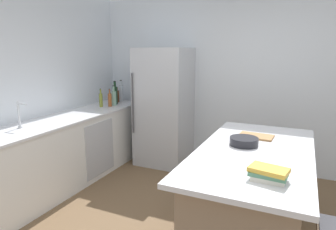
% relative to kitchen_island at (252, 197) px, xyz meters
% --- Properties ---
extents(wall_rear, '(6.00, 0.10, 2.60)m').
position_rel_kitchen_island_xyz_m(wall_rear, '(-0.40, 1.90, 0.84)').
color(wall_rear, silver).
rests_on(wall_rear, ground_plane).
extents(counter_run_left, '(0.68, 3.20, 0.92)m').
position_rel_kitchen_island_xyz_m(counter_run_left, '(-2.47, 0.17, -0.00)').
color(counter_run_left, silver).
rests_on(counter_run_left, ground_plane).
extents(kitchen_island, '(0.97, 1.92, 0.91)m').
position_rel_kitchen_island_xyz_m(kitchen_island, '(0.00, 0.00, 0.00)').
color(kitchen_island, '#8E755B').
rests_on(kitchen_island, ground_plane).
extents(refrigerator, '(0.77, 0.72, 1.81)m').
position_rel_kitchen_island_xyz_m(refrigerator, '(-1.61, 1.51, 0.45)').
color(refrigerator, '#B7BABF').
rests_on(refrigerator, ground_plane).
extents(sink_faucet, '(0.15, 0.05, 0.30)m').
position_rel_kitchen_island_xyz_m(sink_faucet, '(-2.52, -0.35, 0.61)').
color(sink_faucet, silver).
rests_on(sink_faucet, counter_run_left).
extents(soda_bottle, '(0.07, 0.07, 0.36)m').
position_rel_kitchen_island_xyz_m(soda_bottle, '(-2.50, 1.66, 0.61)').
color(soda_bottle, silver).
rests_on(soda_bottle, counter_run_left).
extents(syrup_bottle, '(0.06, 0.06, 0.25)m').
position_rel_kitchen_island_xyz_m(syrup_bottle, '(-2.51, 1.56, 0.56)').
color(syrup_bottle, '#5B3319').
rests_on(syrup_bottle, counter_run_left).
extents(hot_sauce_bottle, '(0.05, 0.05, 0.22)m').
position_rel_kitchen_island_xyz_m(hot_sauce_bottle, '(-2.48, 1.46, 0.54)').
color(hot_sauce_bottle, red).
rests_on(hot_sauce_bottle, counter_run_left).
extents(wine_bottle, '(0.08, 0.08, 0.38)m').
position_rel_kitchen_island_xyz_m(wine_bottle, '(-2.43, 1.37, 0.61)').
color(wine_bottle, '#19381E').
rests_on(wine_bottle, counter_run_left).
extents(gin_bottle, '(0.08, 0.08, 0.32)m').
position_rel_kitchen_island_xyz_m(gin_bottle, '(-2.38, 1.28, 0.58)').
color(gin_bottle, '#8CB79E').
rests_on(gin_bottle, counter_run_left).
extents(vinegar_bottle, '(0.06, 0.06, 0.28)m').
position_rel_kitchen_island_xyz_m(vinegar_bottle, '(-2.39, 1.17, 0.56)').
color(vinegar_bottle, '#994C23').
rests_on(vinegar_bottle, counter_run_left).
extents(olive_oil_bottle, '(0.05, 0.05, 0.29)m').
position_rel_kitchen_island_xyz_m(olive_oil_bottle, '(-2.49, 1.08, 0.57)').
color(olive_oil_bottle, olive).
rests_on(olive_oil_bottle, counter_run_left).
extents(cookbook_stack, '(0.28, 0.21, 0.09)m').
position_rel_kitchen_island_xyz_m(cookbook_stack, '(0.18, -0.59, 0.49)').
color(cookbook_stack, silver).
rests_on(cookbook_stack, kitchen_island).
extents(mixing_bowl, '(0.26, 0.26, 0.07)m').
position_rel_kitchen_island_xyz_m(mixing_bowl, '(-0.12, 0.11, 0.48)').
color(mixing_bowl, black).
rests_on(mixing_bowl, kitchen_island).
extents(cutting_board, '(0.35, 0.24, 0.02)m').
position_rel_kitchen_island_xyz_m(cutting_board, '(-0.06, 0.43, 0.46)').
color(cutting_board, '#9E7042').
rests_on(cutting_board, kitchen_island).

